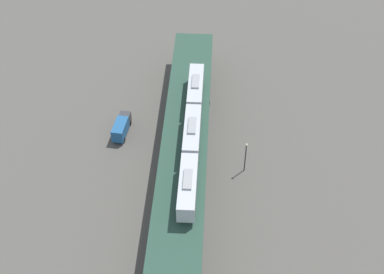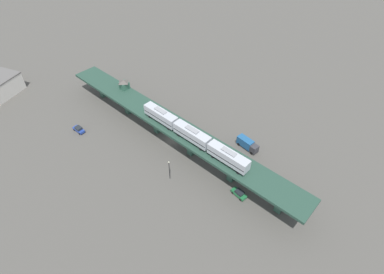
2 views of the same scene
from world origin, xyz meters
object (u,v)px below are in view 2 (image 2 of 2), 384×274
(subway_train, at_px, (192,134))
(street_car_blue, at_px, (79,129))
(delivery_truck, at_px, (247,144))
(signal_hut, at_px, (124,84))
(street_car_green, at_px, (239,193))
(street_lamp, at_px, (169,169))

(subway_train, xyz_separation_m, street_car_blue, (-5.94, 38.61, -8.85))
(street_car_blue, height_order, delivery_truck, delivery_truck)
(signal_hut, bearing_deg, subway_train, -111.63)
(street_car_green, distance_m, delivery_truck, 18.56)
(street_car_green, bearing_deg, delivery_truck, 12.70)
(street_car_green, xyz_separation_m, delivery_truck, (18.09, 4.08, 0.82))
(delivery_truck, relative_size, street_lamp, 1.08)
(street_car_blue, relative_size, delivery_truck, 0.62)
(street_car_green, bearing_deg, street_lamp, 99.45)
(signal_hut, bearing_deg, street_car_green, -111.24)
(subway_train, relative_size, street_car_blue, 7.81)
(subway_train, bearing_deg, signal_hut, 68.37)
(street_car_blue, xyz_separation_m, delivery_truck, (17.59, -51.77, 0.82))
(subway_train, bearing_deg, street_car_green, -110.50)
(delivery_truck, bearing_deg, signal_hut, 88.27)
(street_car_blue, bearing_deg, street_car_green, -90.51)
(delivery_truck, xyz_separation_m, street_lamp, (-21.30, 15.19, 2.35))
(signal_hut, xyz_separation_m, street_car_blue, (-18.98, 5.73, -8.10))
(signal_hut, bearing_deg, street_car_blue, 163.21)
(street_lamp, bearing_deg, delivery_truck, -35.50)
(subway_train, distance_m, street_lamp, 11.38)
(subway_train, relative_size, street_car_green, 7.70)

